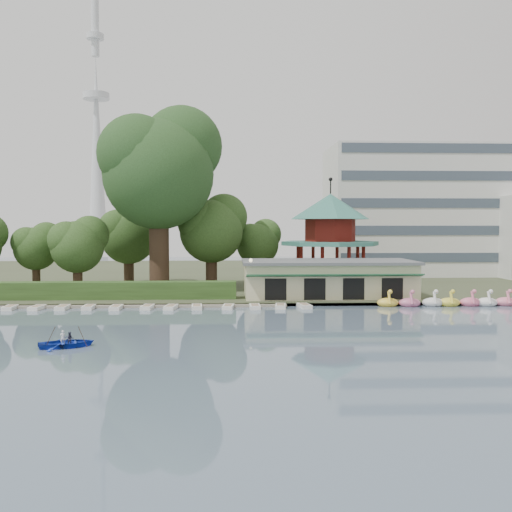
{
  "coord_description": "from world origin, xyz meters",
  "views": [
    {
      "loc": [
        -0.49,
        -39.48,
        8.02
      ],
      "look_at": [
        2.0,
        18.0,
        5.0
      ],
      "focal_mm": 40.0,
      "sensor_mm": 36.0,
      "label": 1
    }
  ],
  "objects": [
    {
      "name": "embankment",
      "position": [
        0.0,
        17.3,
        0.15
      ],
      "size": [
        220.0,
        0.6,
        0.3
      ],
      "primitive_type": "cube",
      "color": "gray",
      "rests_on": "ground"
    },
    {
      "name": "hedge",
      "position": [
        -15.0,
        20.5,
        1.3
      ],
      "size": [
        30.0,
        2.0,
        1.8
      ],
      "primitive_type": "cube",
      "color": "#325221",
      "rests_on": "shore"
    },
    {
      "name": "big_tree",
      "position": [
        -8.82,
        28.21,
        15.21
      ],
      "size": [
        14.22,
        13.25,
        22.06
      ],
      "color": "#3A281C",
      "rests_on": "shore"
    },
    {
      "name": "small_trees",
      "position": [
        -12.33,
        31.82,
        6.91
      ],
      "size": [
        39.42,
        16.76,
        11.75
      ],
      "color": "#3A281C",
      "rests_on": "shore"
    },
    {
      "name": "moored_rowboats",
      "position": [
        -10.14,
        15.8,
        0.18
      ],
      "size": [
        35.25,
        2.79,
        0.36
      ],
      "color": "white",
      "rests_on": "ground"
    },
    {
      "name": "rowboat_with_passengers",
      "position": [
        -11.44,
        -1.55,
        0.52
      ],
      "size": [
        5.85,
        4.92,
        2.01
      ],
      "color": "#1938B8",
      "rests_on": "ground"
    },
    {
      "name": "dock",
      "position": [
        -12.0,
        17.2,
        0.12
      ],
      "size": [
        34.0,
        1.6,
        0.24
      ],
      "primitive_type": "cube",
      "color": "gray",
      "rests_on": "ground"
    },
    {
      "name": "ground_plane",
      "position": [
        0.0,
        0.0,
        0.0
      ],
      "size": [
        220.0,
        220.0,
        0.0
      ],
      "primitive_type": "plane",
      "color": "slate",
      "rests_on": "ground"
    },
    {
      "name": "swan_boats",
      "position": [
        23.35,
        16.52,
        0.4
      ],
      "size": [
        17.63,
        2.04,
        1.92
      ],
      "color": "yellow",
      "rests_on": "ground"
    },
    {
      "name": "boathouse",
      "position": [
        10.0,
        21.97,
        2.37
      ],
      "size": [
        18.6,
        9.39,
        3.9
      ],
      "color": "beige",
      "rests_on": "shore"
    },
    {
      "name": "pavilion",
      "position": [
        12.0,
        32.0,
        7.48
      ],
      "size": [
        12.4,
        12.4,
        13.5
      ],
      "color": "beige",
      "rests_on": "shore"
    },
    {
      "name": "shore",
      "position": [
        0.0,
        52.0,
        0.2
      ],
      "size": [
        220.0,
        70.0,
        0.4
      ],
      "primitive_type": "cube",
      "color": "#424930",
      "rests_on": "ground"
    },
    {
      "name": "broadcast_tower",
      "position": [
        -42.0,
        140.0,
        33.98
      ],
      "size": [
        8.0,
        8.0,
        96.0
      ],
      "color": "silver",
      "rests_on": "ground"
    },
    {
      "name": "office_building",
      "position": [
        32.67,
        49.0,
        9.73
      ],
      "size": [
        38.0,
        18.0,
        20.0
      ],
      "color": "silver",
      "rests_on": "shore"
    },
    {
      "name": "lamp_post",
      "position": [
        1.5,
        19.0,
        3.34
      ],
      "size": [
        0.36,
        0.36,
        4.28
      ],
      "color": "black",
      "rests_on": "shore"
    }
  ]
}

